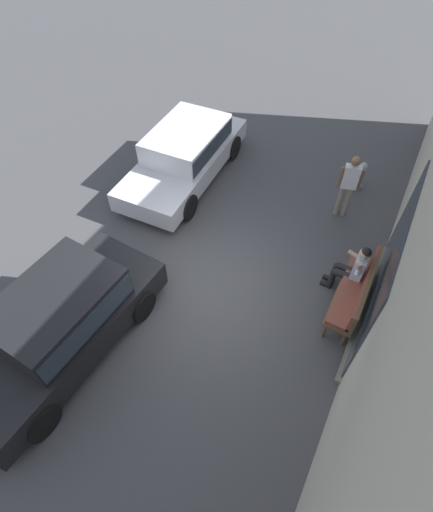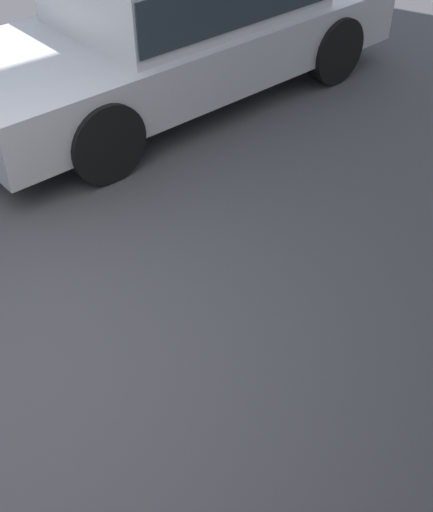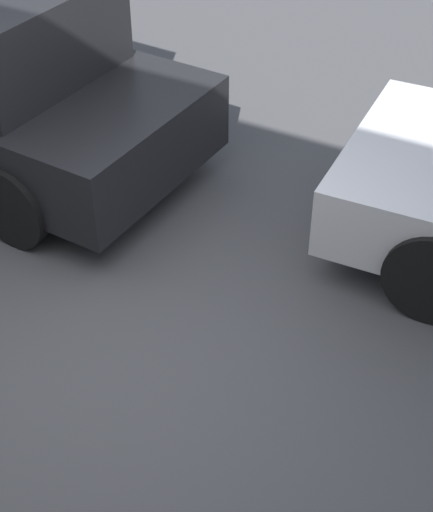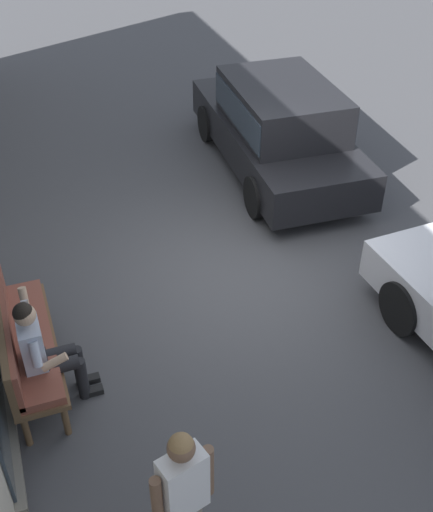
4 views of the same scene
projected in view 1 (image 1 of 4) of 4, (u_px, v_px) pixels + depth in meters
ground_plane at (205, 287)px, 8.65m from camera, size 60.00×60.00×0.00m
building_facade at (414, 267)px, 5.56m from camera, size 18.00×0.51×5.41m
bench at (357, 290)px, 7.86m from camera, size 1.99×0.55×1.04m
person_on_phone at (353, 268)px, 8.06m from camera, size 0.73×0.74×1.37m
parked_car_near at (185, 152)px, 10.56m from camera, size 4.54×2.03×1.40m
parked_car_mid at (60, 320)px, 7.15m from camera, size 4.33×1.99×1.54m
pedestrian_standing at (349, 182)px, 9.36m from camera, size 0.29×0.53×1.73m
fire_hydrant at (360, 176)px, 10.50m from camera, size 0.38×0.26×0.81m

